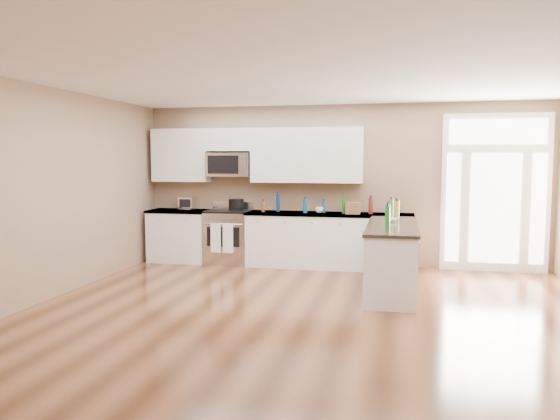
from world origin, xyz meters
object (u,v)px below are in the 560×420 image
object	(u,v)px
stockpot	(236,204)
kitchen_range	(229,237)
peninsula_cabinet	(392,260)
toaster_oven	(187,203)

from	to	relation	value
stockpot	kitchen_range	bearing A→B (deg)	-133.75
peninsula_cabinet	kitchen_range	distance (m)	3.22
toaster_oven	kitchen_range	bearing A→B (deg)	-7.79
peninsula_cabinet	toaster_oven	xyz separation A→B (m)	(-3.71, 1.58, 0.62)
stockpot	toaster_oven	size ratio (longest dim) A/B	1.04
peninsula_cabinet	kitchen_range	size ratio (longest dim) A/B	2.15
stockpot	toaster_oven	xyz separation A→B (m)	(-0.95, 0.02, -0.00)
kitchen_range	stockpot	world-z (taller)	stockpot
kitchen_range	toaster_oven	world-z (taller)	toaster_oven
peninsula_cabinet	kitchen_range	world-z (taller)	kitchen_range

